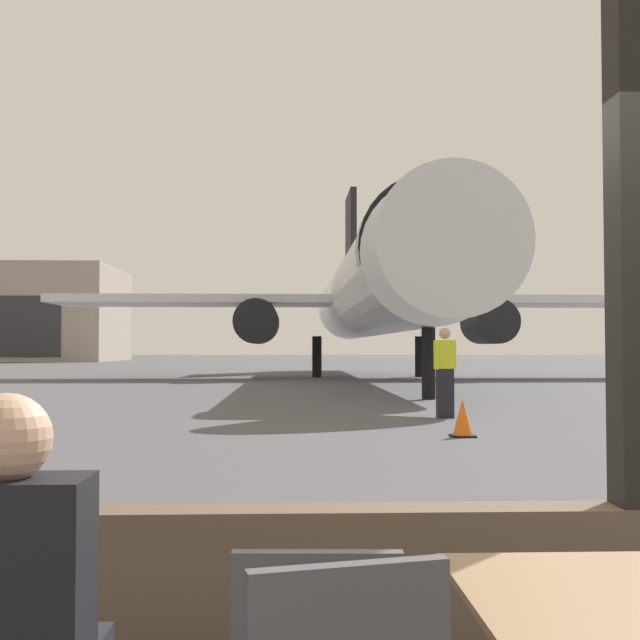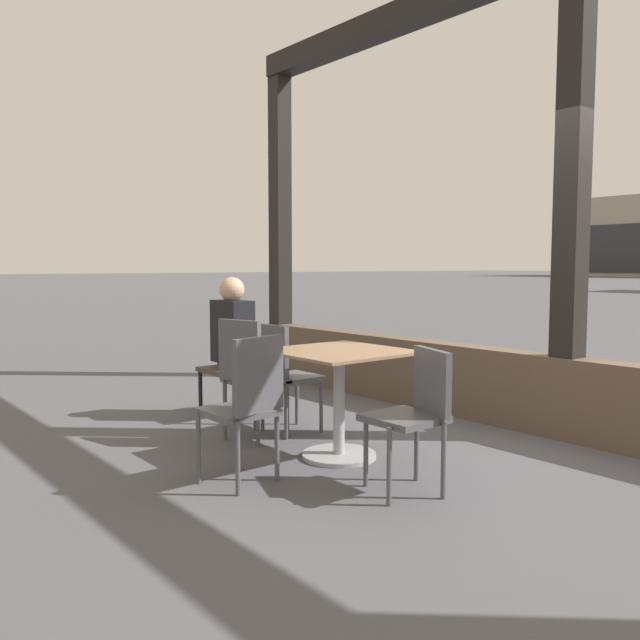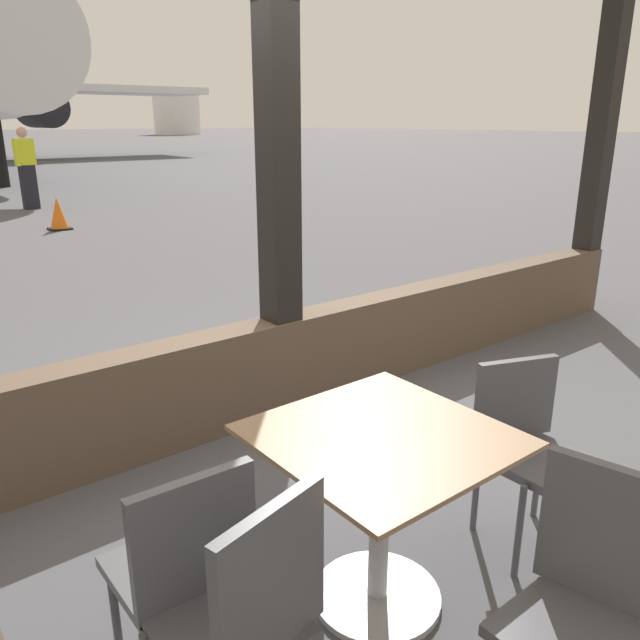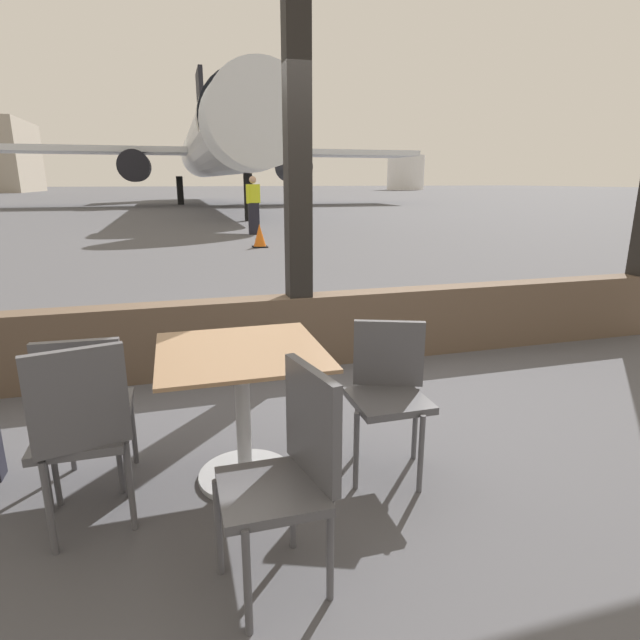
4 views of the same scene
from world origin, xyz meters
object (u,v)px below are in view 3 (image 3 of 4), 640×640
object	(u,v)px
cafe_chair_aisle_right	(248,614)
ground_crew_worker	(26,167)
traffic_cone	(58,214)
cafe_chair_window_left	(592,595)
fuel_storage_tank	(177,113)
cafe_chair_window_right	(185,562)
cafe_chair_aisle_left	(525,437)
dining_table	(380,501)

from	to	relation	value
cafe_chair_aisle_right	ground_crew_worker	distance (m)	13.94
cafe_chair_aisle_right	traffic_cone	distance (m)	10.71
cafe_chair_window_left	traffic_cone	bearing A→B (deg)	81.26
cafe_chair_aisle_right	fuel_storage_tank	world-z (taller)	fuel_storage_tank
cafe_chair_window_left	cafe_chair_window_right	bearing A→B (deg)	133.90
cafe_chair_window_left	cafe_chair_window_right	xyz separation A→B (m)	(-0.86, 0.90, -0.02)
ground_crew_worker	traffic_cone	size ratio (longest dim) A/B	3.01
cafe_chair_window_right	fuel_storage_tank	world-z (taller)	fuel_storage_tank
cafe_chair_aisle_right	cafe_chair_aisle_left	bearing A→B (deg)	5.71
cafe_chair_window_right	ground_crew_worker	size ratio (longest dim) A/B	0.50
dining_table	cafe_chair_window_right	xyz separation A→B (m)	(-0.78, 0.09, 0.06)
ground_crew_worker	traffic_cone	xyz separation A→B (m)	(-0.36, -3.23, -0.63)
cafe_chair_aisle_right	ground_crew_worker	xyz separation A→B (m)	(2.89, 13.64, 0.35)
cafe_chair_window_right	fuel_storage_tank	size ratio (longest dim) A/B	0.14
cafe_chair_window_left	cafe_chair_aisle_right	xyz separation A→B (m)	(-0.84, 0.55, 0.01)
cafe_chair_window_left	ground_crew_worker	world-z (taller)	ground_crew_worker
cafe_chair_aisle_left	fuel_storage_tank	world-z (taller)	fuel_storage_tank
cafe_chair_aisle_left	traffic_cone	xyz separation A→B (m)	(0.96, 10.25, -0.24)
cafe_chair_window_right	cafe_chair_aisle_left	world-z (taller)	cafe_chair_window_right
cafe_chair_aisle_right	fuel_storage_tank	bearing A→B (deg)	64.04
traffic_cone	dining_table	bearing A→B (deg)	-99.89
cafe_chair_window_right	cafe_chair_window_left	bearing A→B (deg)	-46.10
cafe_chair_window_left	cafe_chair_aisle_right	size ratio (longest dim) A/B	0.98
fuel_storage_tank	dining_table	bearing A→B (deg)	-115.60
dining_table	fuel_storage_tank	size ratio (longest dim) A/B	0.13
cafe_chair_window_right	cafe_chair_aisle_right	distance (m)	0.35
cafe_chair_aisle_left	fuel_storage_tank	size ratio (longest dim) A/B	0.13
cafe_chair_window_left	traffic_cone	size ratio (longest dim) A/B	1.59
dining_table	fuel_storage_tank	distance (m)	91.97
cafe_chair_window_right	traffic_cone	bearing A→B (deg)	75.78
cafe_chair_window_left	ground_crew_worker	xyz separation A→B (m)	(2.05, 14.19, 0.36)
cafe_chair_window_left	cafe_chair_aisle_right	distance (m)	1.01
ground_crew_worker	cafe_chair_window_left	bearing A→B (deg)	-98.22
ground_crew_worker	fuel_storage_tank	size ratio (longest dim) A/B	0.27
dining_table	cafe_chair_aisle_right	bearing A→B (deg)	-161.44
fuel_storage_tank	traffic_cone	bearing A→B (deg)	-117.55
ground_crew_worker	fuel_storage_tank	bearing A→B (deg)	61.60
dining_table	cafe_chair_window_right	world-z (taller)	cafe_chair_window_right
ground_crew_worker	traffic_cone	distance (m)	3.31
cafe_chair_window_left	cafe_chair_window_right	size ratio (longest dim) A/B	1.05
cafe_chair_window_right	cafe_chair_aisle_right	xyz separation A→B (m)	(0.02, -0.34, 0.03)
traffic_cone	fuel_storage_tank	size ratio (longest dim) A/B	0.09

